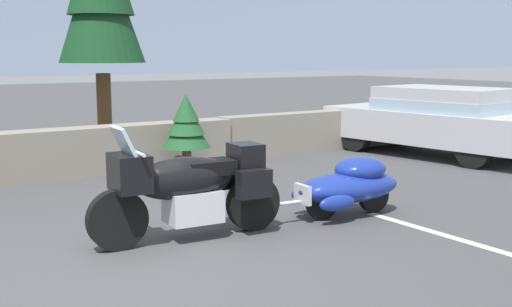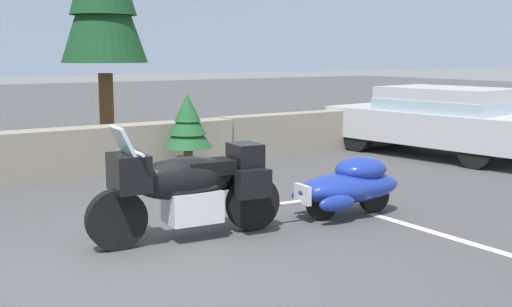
% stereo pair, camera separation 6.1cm
% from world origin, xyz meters
% --- Properties ---
extents(ground_plane, '(80.00, 80.00, 0.00)m').
position_xyz_m(ground_plane, '(0.00, 0.00, 0.00)').
color(ground_plane, '#424244').
extents(stone_guard_wall, '(24.00, 0.55, 0.94)m').
position_xyz_m(stone_guard_wall, '(-0.15, 5.00, 0.44)').
color(stone_guard_wall, gray).
rests_on(stone_guard_wall, ground).
extents(touring_motorcycle, '(2.31, 0.86, 1.33)m').
position_xyz_m(touring_motorcycle, '(0.90, 0.58, 0.62)').
color(touring_motorcycle, black).
rests_on(touring_motorcycle, ground).
extents(car_shaped_trailer, '(2.22, 0.85, 0.76)m').
position_xyz_m(car_shaped_trailer, '(3.15, 0.38, 0.41)').
color(car_shaped_trailer, black).
rests_on(car_shaped_trailer, ground).
extents(sedan_at_right_edge, '(2.39, 4.70, 1.41)m').
position_xyz_m(sedan_at_right_edge, '(7.98, 3.13, 0.77)').
color(sedan_at_right_edge, black).
rests_on(sedan_at_right_edge, ground).
extents(pine_sapling_near, '(0.85, 0.85, 1.40)m').
position_xyz_m(pine_sapling_near, '(2.79, 4.23, 0.87)').
color(pine_sapling_near, brown).
rests_on(pine_sapling_near, ground).
extents(parking_stripe_marker, '(0.12, 3.60, 0.01)m').
position_xyz_m(parking_stripe_marker, '(3.45, -1.50, 0.00)').
color(parking_stripe_marker, silver).
rests_on(parking_stripe_marker, ground).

